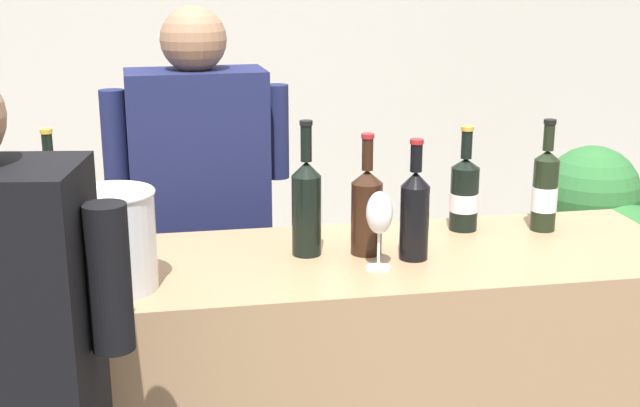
{
  "coord_description": "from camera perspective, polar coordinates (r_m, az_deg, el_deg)",
  "views": [
    {
      "loc": [
        -0.32,
        -2.06,
        1.75
      ],
      "look_at": [
        0.05,
        0.0,
        1.16
      ],
      "focal_mm": 47.02,
      "sensor_mm": 36.0,
      "label": 1
    }
  ],
  "objects": [
    {
      "name": "wine_bottle_5",
      "position": [
        2.51,
        15.06,
        0.93
      ],
      "size": [
        0.07,
        0.07,
        0.33
      ],
      "color": "black",
      "rests_on": "counter"
    },
    {
      "name": "wall_back",
      "position": [
        4.69,
        -6.51,
        11.38
      ],
      "size": [
        8.0,
        0.1,
        2.8
      ],
      "primitive_type": "cube",
      "color": "beige",
      "rests_on": "ground_plane"
    },
    {
      "name": "wine_glass",
      "position": [
        2.11,
        4.06,
        -0.84
      ],
      "size": [
        0.07,
        0.07,
        0.2
      ],
      "color": "silver",
      "rests_on": "counter"
    },
    {
      "name": "wine_bottle_1",
      "position": [
        2.23,
        3.2,
        -0.38
      ],
      "size": [
        0.08,
        0.08,
        0.33
      ],
      "color": "black",
      "rests_on": "counter"
    },
    {
      "name": "wine_bottle_6",
      "position": [
        2.21,
        -0.93,
        -0.07
      ],
      "size": [
        0.08,
        0.08,
        0.36
      ],
      "color": "black",
      "rests_on": "counter"
    },
    {
      "name": "ice_bucket",
      "position": [
        2.04,
        -13.9,
        -2.41
      ],
      "size": [
        0.21,
        0.21,
        0.24
      ],
      "color": "silver",
      "rests_on": "counter"
    },
    {
      "name": "wine_bottle_3",
      "position": [
        2.47,
        9.8,
        0.7
      ],
      "size": [
        0.08,
        0.08,
        0.31
      ],
      "color": "black",
      "rests_on": "counter"
    },
    {
      "name": "potted_shrub",
      "position": [
        3.74,
        18.79,
        -3.09
      ],
      "size": [
        0.51,
        0.58,
        1.03
      ],
      "color": "brown",
      "rests_on": "ground_plane"
    },
    {
      "name": "person_server",
      "position": [
        2.85,
        -8.01,
        -3.93
      ],
      "size": [
        0.6,
        0.26,
        1.64
      ],
      "color": "black",
      "rests_on": "ground_plane"
    },
    {
      "name": "wine_bottle_4",
      "position": [
        2.2,
        6.46,
        -0.58
      ],
      "size": [
        0.08,
        0.08,
        0.32
      ],
      "color": "black",
      "rests_on": "counter"
    },
    {
      "name": "wine_bottle_2",
      "position": [
        2.32,
        -17.69,
        -0.57
      ],
      "size": [
        0.08,
        0.08,
        0.34
      ],
      "color": "black",
      "rests_on": "counter"
    }
  ]
}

